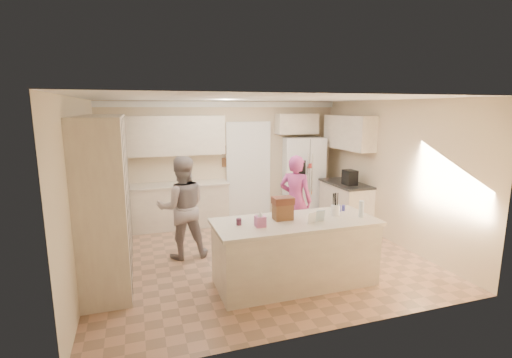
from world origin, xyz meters
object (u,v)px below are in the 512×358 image
object	(u,v)px
refrigerator	(302,176)
teen_boy	(182,207)
dollhouse_body	(283,212)
teen_girl	(295,200)
island_base	(295,253)
tissue_box	(260,221)
coffee_maker	(350,177)
utensil_crock	(335,210)

from	to	relation	value
refrigerator	teen_boy	xyz separation A→B (m)	(-2.97, -1.70, -0.05)
dollhouse_body	teen_girl	world-z (taller)	teen_girl
refrigerator	dollhouse_body	world-z (taller)	refrigerator
refrigerator	teen_girl	world-z (taller)	refrigerator
island_base	tissue_box	xyz separation A→B (m)	(-0.55, -0.10, 0.56)
coffee_maker	tissue_box	size ratio (longest dim) A/B	2.14
coffee_maker	island_base	xyz separation A→B (m)	(-2.05, -1.90, -0.63)
utensil_crock	tissue_box	bearing A→B (deg)	-172.87
coffee_maker	teen_girl	distance (m)	1.51
coffee_maker	refrigerator	bearing A→B (deg)	109.89
utensil_crock	teen_girl	bearing A→B (deg)	90.52
refrigerator	teen_girl	size ratio (longest dim) A/B	1.10
dollhouse_body	teen_boy	bearing A→B (deg)	132.10
island_base	tissue_box	size ratio (longest dim) A/B	15.71
island_base	refrigerator	bearing A→B (deg)	63.21
refrigerator	dollhouse_body	xyz separation A→B (m)	(-1.74, -3.06, 0.14)
coffee_maker	utensil_crock	distance (m)	2.32
teen_girl	refrigerator	bearing A→B (deg)	-76.01
utensil_crock	teen_boy	bearing A→B (deg)	145.23
teen_boy	utensil_crock	bearing A→B (deg)	146.39
island_base	tissue_box	distance (m)	0.79
refrigerator	coffee_maker	xyz separation A→B (m)	(0.46, -1.26, 0.17)
island_base	dollhouse_body	world-z (taller)	dollhouse_body
coffee_maker	utensil_crock	size ratio (longest dim) A/B	2.00
coffee_maker	dollhouse_body	bearing A→B (deg)	-140.71
island_base	teen_boy	size ratio (longest dim) A/B	1.29
dollhouse_body	teen_girl	xyz separation A→B (m)	(0.79, 1.32, -0.21)
refrigerator	island_base	bearing A→B (deg)	-106.10
utensil_crock	tissue_box	distance (m)	1.21
tissue_box	teen_boy	world-z (taller)	teen_boy
tissue_box	dollhouse_body	distance (m)	0.45
island_base	dollhouse_body	size ratio (longest dim) A/B	8.46
teen_girl	island_base	bearing A→B (deg)	108.67
coffee_maker	dollhouse_body	xyz separation A→B (m)	(-2.20, -1.80, -0.03)
coffee_maker	utensil_crock	world-z (taller)	coffee_maker
tissue_box	teen_girl	world-z (taller)	teen_girl
utensil_crock	tissue_box	xyz separation A→B (m)	(-1.20, -0.15, -0.00)
refrigerator	tissue_box	bearing A→B (deg)	-112.67
utensil_crock	dollhouse_body	size ratio (longest dim) A/B	0.58
dollhouse_body	teen_boy	xyz separation A→B (m)	(-1.22, 1.36, -0.19)
tissue_box	teen_girl	bearing A→B (deg)	52.01
teen_boy	teen_girl	distance (m)	2.01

